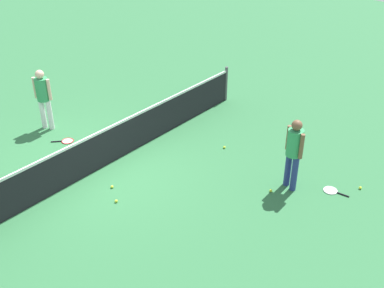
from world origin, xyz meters
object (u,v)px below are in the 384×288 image
(player_near_side, at_px, (294,149))
(tennis_racket_near_player, at_px, (332,191))
(tennis_ball_midcourt, at_px, (112,187))
(player_far_side, at_px, (43,95))
(tennis_ball_near_player, at_px, (271,191))
(tennis_racket_far_player, at_px, (66,141))
(tennis_ball_baseline, at_px, (224,147))
(tennis_ball_by_net, at_px, (116,201))
(tennis_ball_stray_left, at_px, (360,188))

(player_near_side, height_order, tennis_racket_near_player, player_near_side)
(tennis_ball_midcourt, bearing_deg, tennis_racket_near_player, -51.21)
(player_far_side, distance_m, tennis_ball_near_player, 6.51)
(tennis_racket_near_player, bearing_deg, player_near_side, 120.12)
(player_near_side, xyz_separation_m, tennis_racket_far_player, (-1.99, 5.51, -1.00))
(tennis_racket_far_player, bearing_deg, tennis_ball_near_player, -73.52)
(tennis_ball_baseline, bearing_deg, player_far_side, 117.38)
(tennis_racket_near_player, distance_m, tennis_ball_by_net, 4.76)
(tennis_racket_near_player, xyz_separation_m, tennis_racket_far_player, (-2.46, 6.32, 0.00))
(player_far_side, distance_m, tennis_ball_baseline, 5.00)
(player_near_side, bearing_deg, tennis_racket_far_player, 109.89)
(tennis_racket_near_player, height_order, tennis_ball_stray_left, tennis_ball_stray_left)
(tennis_ball_near_player, distance_m, tennis_ball_midcourt, 3.56)
(tennis_racket_far_player, bearing_deg, tennis_ball_by_net, -107.16)
(player_near_side, distance_m, tennis_ball_by_net, 3.99)
(tennis_ball_by_net, bearing_deg, player_far_side, 75.01)
(player_near_side, relative_size, tennis_ball_baseline, 25.76)
(tennis_racket_far_player, bearing_deg, player_near_side, -70.11)
(tennis_ball_near_player, relative_size, tennis_ball_by_net, 1.00)
(tennis_ball_stray_left, bearing_deg, player_far_side, 109.95)
(player_far_side, distance_m, tennis_racket_near_player, 7.72)
(tennis_racket_far_player, bearing_deg, player_far_side, 81.84)
(player_far_side, height_order, tennis_racket_far_player, player_far_side)
(tennis_racket_far_player, xyz_separation_m, tennis_ball_baseline, (2.40, -3.38, 0.02))
(tennis_ball_midcourt, bearing_deg, tennis_ball_baseline, -16.54)
(tennis_racket_far_player, distance_m, tennis_ball_baseline, 4.14)
(tennis_ball_baseline, distance_m, tennis_ball_stray_left, 3.43)
(tennis_ball_by_net, relative_size, tennis_ball_midcourt, 1.00)
(player_near_side, xyz_separation_m, tennis_racket_near_player, (0.47, -0.81, -1.00))
(player_far_side, bearing_deg, tennis_ball_by_net, -104.99)
(player_far_side, relative_size, tennis_ball_midcourt, 25.76)
(tennis_ball_near_player, distance_m, tennis_ball_by_net, 3.41)
(tennis_ball_by_net, height_order, tennis_ball_baseline, same)
(player_near_side, bearing_deg, tennis_ball_stray_left, -52.70)
(tennis_ball_stray_left, bearing_deg, tennis_racket_near_player, 137.33)
(tennis_ball_near_player, height_order, tennis_ball_by_net, same)
(player_near_side, bearing_deg, tennis_ball_baseline, 79.27)
(player_near_side, bearing_deg, tennis_racket_near_player, -59.88)
(player_far_side, bearing_deg, tennis_ball_stray_left, -70.05)
(player_near_side, xyz_separation_m, tennis_ball_midcourt, (-2.61, 3.03, -0.98))
(tennis_ball_by_net, bearing_deg, tennis_ball_midcourt, 57.83)
(player_near_side, height_order, tennis_ball_baseline, player_near_side)
(tennis_ball_near_player, bearing_deg, player_near_side, -26.91)
(player_near_side, distance_m, tennis_racket_near_player, 1.36)
(tennis_ball_baseline, bearing_deg, tennis_ball_near_player, -113.48)
(tennis_racket_far_player, relative_size, tennis_ball_near_player, 8.25)
(player_far_side, xyz_separation_m, tennis_racket_far_player, (-0.14, -0.98, -1.00))
(tennis_racket_near_player, distance_m, tennis_ball_baseline, 2.94)
(player_far_side, xyz_separation_m, tennis_ball_near_player, (1.43, -6.27, -0.98))
(player_near_side, height_order, tennis_ball_by_net, player_near_side)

